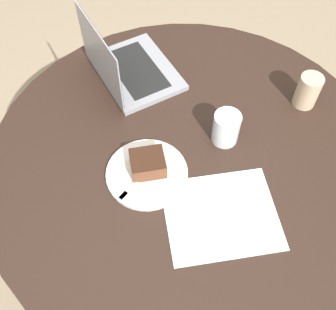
{
  "coord_description": "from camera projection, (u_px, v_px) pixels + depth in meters",
  "views": [
    {
      "loc": [
        -0.34,
        -0.54,
        1.68
      ],
      "look_at": [
        -0.07,
        -0.01,
        0.79
      ],
      "focal_mm": 42.0,
      "sensor_mm": 36.0,
      "label": 1
    }
  ],
  "objects": [
    {
      "name": "ground_plane",
      "position": [
        181.0,
        247.0,
        1.75
      ],
      "size": [
        12.0,
        12.0,
        0.0
      ],
      "primitive_type": "plane",
      "color": "gray"
    },
    {
      "name": "dining_table",
      "position": [
        186.0,
        176.0,
        1.24
      ],
      "size": [
        1.15,
        1.15,
        0.75
      ],
      "color": "black",
      "rests_on": "ground_plane"
    },
    {
      "name": "paper_document",
      "position": [
        221.0,
        215.0,
        1.01
      ],
      "size": [
        0.35,
        0.32,
        0.0
      ],
      "rotation": [
        0.0,
        0.0,
        -0.32
      ],
      "color": "white",
      "rests_on": "dining_table"
    },
    {
      "name": "plate",
      "position": [
        147.0,
        173.0,
        1.08
      ],
      "size": [
        0.23,
        0.23,
        0.01
      ],
      "color": "silver",
      "rests_on": "dining_table"
    },
    {
      "name": "cake_slice",
      "position": [
        148.0,
        163.0,
        1.06
      ],
      "size": [
        0.11,
        0.11,
        0.05
      ],
      "rotation": [
        0.0,
        0.0,
        2.85
      ],
      "color": "brown",
      "rests_on": "plate"
    },
    {
      "name": "fork",
      "position": [
        136.0,
        182.0,
        1.05
      ],
      "size": [
        0.16,
        0.09,
        0.0
      ],
      "rotation": [
        0.0,
        0.0,
        3.59
      ],
      "color": "silver",
      "rests_on": "plate"
    },
    {
      "name": "coffee_glass",
      "position": [
        307.0,
        90.0,
        1.19
      ],
      "size": [
        0.07,
        0.07,
        0.11
      ],
      "color": "#C6AD89",
      "rests_on": "dining_table"
    },
    {
      "name": "water_glass",
      "position": [
        226.0,
        128.0,
        1.11
      ],
      "size": [
        0.08,
        0.08,
        0.1
      ],
      "color": "silver",
      "rests_on": "dining_table"
    },
    {
      "name": "laptop",
      "position": [
        129.0,
        68.0,
        1.26
      ],
      "size": [
        0.24,
        0.3,
        0.23
      ],
      "rotation": [
        0.0,
        0.0,
        4.75
      ],
      "color": "gray",
      "rests_on": "dining_table"
    }
  ]
}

